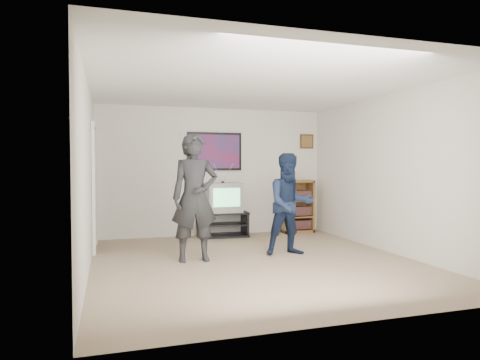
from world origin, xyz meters
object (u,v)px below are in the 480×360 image
media_stand (223,224)px  crt_television (223,197)px  person_short (290,204)px  bookshelf (297,206)px  person_tall (195,197)px

media_stand → crt_television: (0.01, -0.00, 0.52)m
media_stand → person_short: bearing=-70.9°
bookshelf → crt_television: bearing=-178.2°
media_stand → crt_television: bearing=2.6°
bookshelf → person_tall: person_tall is taller
bookshelf → person_short: (-1.01, -1.97, 0.25)m
crt_television → bookshelf: size_ratio=0.62×
crt_television → person_short: size_ratio=0.42×
media_stand → person_tall: 2.23m
media_stand → person_tall: bearing=-112.9°
media_stand → person_tall: size_ratio=0.53×
media_stand → bookshelf: bookshelf is taller
bookshelf → person_tall: (-2.50, -1.96, 0.38)m
person_tall → person_short: (1.48, -0.01, -0.13)m
person_short → person_tall: bearing=-177.0°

